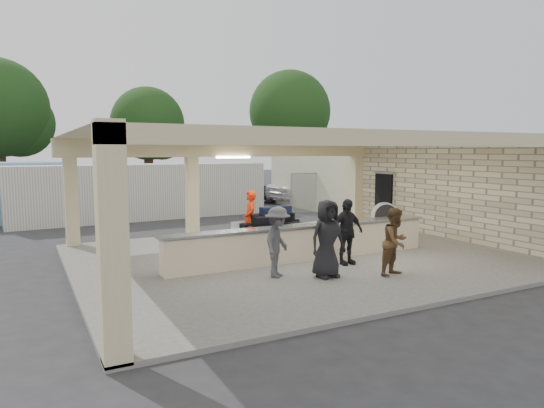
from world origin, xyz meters
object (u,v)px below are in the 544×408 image
passenger_b (346,232)px  car_white_b (359,189)px  car_white_a (309,190)px  passenger_d (327,239)px  drum_fan (385,216)px  passenger_a (396,242)px  passenger_c (278,242)px  container_white (143,191)px  baggage_counter (304,242)px  baggage_handler (250,220)px  luggage_cart (273,226)px  car_dark (247,190)px

passenger_b → car_white_b: 19.20m
car_white_a → car_white_b: (4.04, 0.24, -0.11)m
passenger_d → car_white_b: passenger_d is taller
drum_fan → passenger_d: passenger_d is taller
passenger_a → passenger_c: 2.87m
drum_fan → passenger_c: size_ratio=0.64×
passenger_d → container_white: 13.18m
container_white → baggage_counter: bearing=-84.0°
baggage_counter → passenger_b: 1.26m
baggage_handler → container_white: container_white is taller
luggage_cart → car_white_a: car_white_a is taller
car_white_b → car_dark: bearing=87.6°
luggage_cart → car_dark: (5.34, 13.52, -0.07)m
luggage_cart → container_white: size_ratio=0.21×
passenger_b → car_dark: bearing=74.8°
passenger_a → passenger_b: size_ratio=0.94×
passenger_a → passenger_d: 1.69m
luggage_cart → passenger_b: 2.77m
luggage_cart → container_white: 9.76m
baggage_handler → car_dark: baggage_handler is taller
drum_fan → passenger_c: 7.82m
passenger_c → passenger_b: bearing=-35.9°
luggage_cart → passenger_b: bearing=-80.3°
passenger_a → baggage_counter: bearing=98.1°
passenger_a → passenger_d: (-1.58, 0.61, 0.11)m
drum_fan → luggage_cart: bearing=-144.1°
luggage_cart → passenger_d: size_ratio=1.29×
drum_fan → passenger_c: passenger_c is taller
car_dark → container_white: container_white is taller
passenger_c → passenger_a: bearing=-67.8°
luggage_cart → container_white: (-1.76, 9.59, 0.44)m
baggage_handler → drum_fan: bearing=112.4°
baggage_counter → passenger_d: passenger_d is taller
car_white_a → container_white: container_white is taller
car_dark → passenger_c: bearing=178.2°
car_white_b → container_white: 14.86m
car_white_b → drum_fan: bearing=153.0°
drum_fan → passenger_b: bearing=-115.8°
passenger_b → baggage_handler: bearing=114.8°
luggage_cart → passenger_a: bearing=-81.2°
passenger_a → car_white_b: size_ratio=0.40×
car_dark → container_white: size_ratio=0.39×
car_white_a → passenger_c: bearing=133.4°
passenger_b → luggage_cart: bearing=107.5°
baggage_counter → passenger_d: size_ratio=4.38×
container_white → car_dark: bearing=25.5°
baggage_handler → car_white_b: baggage_handler is taller
luggage_cart → passenger_c: 3.28m
passenger_d → baggage_handler: bearing=91.7°
baggage_counter → car_dark: car_dark is taller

